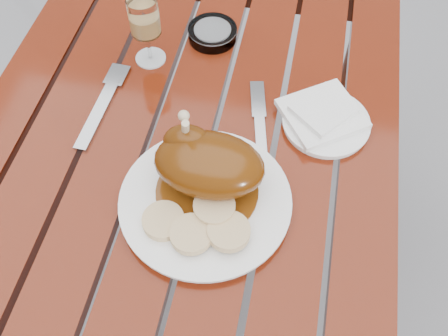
# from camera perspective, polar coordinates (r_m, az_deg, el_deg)

# --- Properties ---
(ground) EXTENTS (60.00, 60.00, 0.00)m
(ground) POSITION_cam_1_polar(r_m,az_deg,el_deg) (1.60, -2.89, -12.67)
(ground) COLOR slate
(ground) RESTS_ON ground
(table) EXTENTS (0.80, 1.20, 0.75)m
(table) POSITION_cam_1_polar(r_m,az_deg,el_deg) (1.26, -3.61, -6.49)
(table) COLOR maroon
(table) RESTS_ON ground
(dinner_plate) EXTENTS (0.38, 0.38, 0.02)m
(dinner_plate) POSITION_cam_1_polar(r_m,az_deg,el_deg) (0.85, -2.14, -3.87)
(dinner_plate) COLOR white
(dinner_plate) RESTS_ON table
(roast_duck) EXTENTS (0.18, 0.17, 0.13)m
(roast_duck) POSITION_cam_1_polar(r_m,az_deg,el_deg) (0.82, -2.06, 0.60)
(roast_duck) COLOR #5E2D0A
(roast_duck) RESTS_ON dinner_plate
(bread_dumplings) EXTENTS (0.18, 0.12, 0.03)m
(bread_dumplings) POSITION_cam_1_polar(r_m,az_deg,el_deg) (0.80, -2.84, -6.31)
(bread_dumplings) COLOR #DBBA85
(bread_dumplings) RESTS_ON dinner_plate
(wine_glass) EXTENTS (0.07, 0.07, 0.15)m
(wine_glass) POSITION_cam_1_polar(r_m,az_deg,el_deg) (1.03, -8.88, 15.23)
(wine_glass) COLOR #E5B568
(wine_glass) RESTS_ON table
(side_plate) EXTENTS (0.17, 0.17, 0.01)m
(side_plate) POSITION_cam_1_polar(r_m,az_deg,el_deg) (0.96, 11.56, 5.07)
(side_plate) COLOR white
(side_plate) RESTS_ON table
(napkin) EXTENTS (0.19, 0.18, 0.01)m
(napkin) POSITION_cam_1_polar(r_m,az_deg,el_deg) (0.96, 11.15, 6.10)
(napkin) COLOR white
(napkin) RESTS_ON side_plate
(ashtray) EXTENTS (0.13, 0.13, 0.03)m
(ashtray) POSITION_cam_1_polar(r_m,az_deg,el_deg) (1.11, -1.32, 15.15)
(ashtray) COLOR #B2B7BC
(ashtray) RESTS_ON table
(fork) EXTENTS (0.03, 0.20, 0.01)m
(fork) POSITION_cam_1_polar(r_m,az_deg,el_deg) (1.00, -13.95, 6.60)
(fork) COLOR gray
(fork) RESTS_ON table
(knife) EXTENTS (0.06, 0.20, 0.01)m
(knife) POSITION_cam_1_polar(r_m,az_deg,el_deg) (0.93, 4.20, 3.63)
(knife) COLOR gray
(knife) RESTS_ON table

